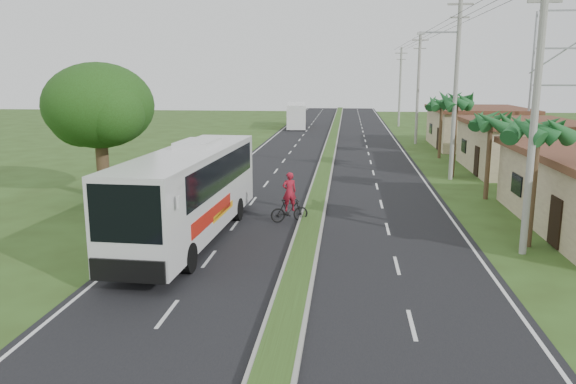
# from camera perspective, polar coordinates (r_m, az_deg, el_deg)

# --- Properties ---
(ground) EXTENTS (180.00, 180.00, 0.00)m
(ground) POSITION_cam_1_polar(r_m,az_deg,el_deg) (20.99, 1.36, -7.19)
(ground) COLOR #2F4419
(ground) RESTS_ON ground
(road_asphalt) EXTENTS (14.00, 160.00, 0.02)m
(road_asphalt) POSITION_cam_1_polar(r_m,az_deg,el_deg) (40.40, 3.70, 2.04)
(road_asphalt) COLOR black
(road_asphalt) RESTS_ON ground
(median_strip) EXTENTS (1.20, 160.00, 0.18)m
(median_strip) POSITION_cam_1_polar(r_m,az_deg,el_deg) (40.38, 3.70, 2.17)
(median_strip) COLOR gray
(median_strip) RESTS_ON ground
(lane_edge_left) EXTENTS (0.12, 160.00, 0.01)m
(lane_edge_left) POSITION_cam_1_polar(r_m,az_deg,el_deg) (41.21, -5.66, 2.19)
(lane_edge_left) COLOR silver
(lane_edge_left) RESTS_ON ground
(lane_edge_right) EXTENTS (0.12, 160.00, 0.01)m
(lane_edge_right) POSITION_cam_1_polar(r_m,az_deg,el_deg) (40.69, 13.17, 1.81)
(lane_edge_right) COLOR silver
(lane_edge_right) RESTS_ON ground
(shop_mid) EXTENTS (7.60, 10.60, 3.67)m
(shop_mid) POSITION_cam_1_polar(r_m,az_deg,el_deg) (43.87, 22.50, 4.38)
(shop_mid) COLOR tan
(shop_mid) RESTS_ON ground
(shop_far) EXTENTS (8.60, 11.60, 3.82)m
(shop_far) POSITION_cam_1_polar(r_m,az_deg,el_deg) (57.36, 18.63, 6.27)
(shop_far) COLOR tan
(shop_far) RESTS_ON ground
(palm_verge_a) EXTENTS (2.40, 2.40, 5.45)m
(palm_verge_a) POSITION_cam_1_polar(r_m,az_deg,el_deg) (24.05, 24.08, 5.80)
(palm_verge_a) COLOR #473321
(palm_verge_a) RESTS_ON ground
(palm_verge_b) EXTENTS (2.40, 2.40, 5.05)m
(palm_verge_b) POSITION_cam_1_polar(r_m,az_deg,el_deg) (32.82, 19.93, 6.77)
(palm_verge_b) COLOR #473321
(palm_verge_b) RESTS_ON ground
(palm_verge_c) EXTENTS (2.40, 2.40, 5.85)m
(palm_verge_c) POSITION_cam_1_polar(r_m,az_deg,el_deg) (39.48, 16.76, 8.82)
(palm_verge_c) COLOR #473321
(palm_verge_c) RESTS_ON ground
(palm_verge_d) EXTENTS (2.40, 2.40, 5.25)m
(palm_verge_d) POSITION_cam_1_polar(r_m,az_deg,el_deg) (48.46, 15.37, 8.67)
(palm_verge_d) COLOR #473321
(palm_verge_d) RESTS_ON ground
(shade_tree) EXTENTS (6.30, 6.00, 7.54)m
(shade_tree) POSITION_cam_1_polar(r_m,az_deg,el_deg) (32.86, -18.82, 8.03)
(shade_tree) COLOR #473321
(shade_tree) RESTS_ON ground
(utility_pole_a) EXTENTS (1.60, 0.28, 11.00)m
(utility_pole_a) POSITION_cam_1_polar(r_m,az_deg,el_deg) (22.88, 23.83, 7.91)
(utility_pole_a) COLOR gray
(utility_pole_a) RESTS_ON ground
(utility_pole_b) EXTENTS (3.20, 0.28, 12.00)m
(utility_pole_b) POSITION_cam_1_polar(r_m,az_deg,el_deg) (38.41, 16.64, 10.45)
(utility_pole_b) COLOR gray
(utility_pole_b) RESTS_ON ground
(utility_pole_c) EXTENTS (1.60, 0.28, 11.00)m
(utility_pole_c) POSITION_cam_1_polar(r_m,az_deg,el_deg) (58.21, 13.08, 10.34)
(utility_pole_c) COLOR gray
(utility_pole_c) RESTS_ON ground
(utility_pole_d) EXTENTS (1.60, 0.28, 10.50)m
(utility_pole_d) POSITION_cam_1_polar(r_m,az_deg,el_deg) (78.10, 11.32, 10.52)
(utility_pole_d) COLOR gray
(utility_pole_d) RESTS_ON ground
(coach_bus_main) EXTENTS (3.13, 12.69, 4.07)m
(coach_bus_main) POSITION_cam_1_polar(r_m,az_deg,el_deg) (23.74, -9.88, 0.47)
(coach_bus_main) COLOR silver
(coach_bus_main) RESTS_ON ground
(coach_bus_far) EXTENTS (3.23, 10.96, 3.15)m
(coach_bus_far) POSITION_cam_1_polar(r_m,az_deg,el_deg) (75.33, 0.87, 7.94)
(coach_bus_far) COLOR white
(coach_bus_far) RESTS_ON ground
(motorcyclist) EXTENTS (1.88, 1.16, 2.40)m
(motorcyclist) POSITION_cam_1_polar(r_m,az_deg,el_deg) (26.39, 0.14, -1.24)
(motorcyclist) COLOR black
(motorcyclist) RESTS_ON ground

